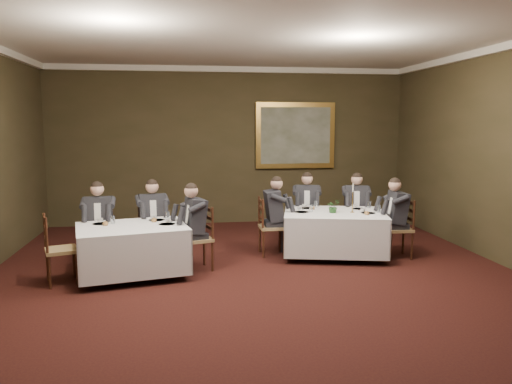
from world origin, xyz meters
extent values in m
plane|color=black|center=(0.00, 0.00, 0.00)|extent=(10.00, 10.00, 0.00)
cube|color=silver|center=(0.00, 0.00, 3.50)|extent=(8.00, 10.00, 0.10)
cube|color=#342F1A|center=(0.00, 5.00, 1.75)|extent=(8.00, 0.10, 3.50)
cube|color=white|center=(0.00, 4.95, 3.44)|extent=(8.00, 0.10, 0.12)
cube|color=black|center=(1.49, 1.83, 0.73)|extent=(1.86, 1.55, 0.04)
cube|color=white|center=(1.49, 1.83, 0.76)|extent=(1.93, 1.62, 0.02)
cube|color=white|center=(1.49, 1.83, 0.42)|extent=(1.95, 1.65, 0.65)
cube|color=black|center=(-1.81, 1.13, 0.73)|extent=(1.69, 1.41, 0.04)
cube|color=white|center=(-1.81, 1.13, 0.76)|extent=(1.77, 1.48, 0.02)
cube|color=white|center=(-1.81, 1.13, 0.42)|extent=(1.79, 1.50, 0.65)
cube|color=olive|center=(1.24, 2.77, 0.48)|extent=(0.52, 0.50, 0.05)
cube|color=black|center=(1.28, 2.96, 0.73)|extent=(0.38, 0.11, 0.54)
cube|color=black|center=(1.24, 2.77, 0.86)|extent=(0.47, 0.39, 0.55)
sphere|color=#D9A188|center=(1.24, 2.77, 1.24)|extent=(0.25, 0.25, 0.21)
cube|color=olive|center=(2.13, 2.57, 0.48)|extent=(0.53, 0.52, 0.05)
cube|color=black|center=(2.18, 2.75, 0.73)|extent=(0.38, 0.12, 0.54)
cube|color=black|center=(2.13, 2.57, 0.86)|extent=(0.48, 0.40, 0.55)
sphere|color=#D9A188|center=(2.13, 2.57, 1.24)|extent=(0.26, 0.26, 0.21)
cube|color=olive|center=(0.45, 2.07, 0.48)|extent=(0.43, 0.45, 0.05)
cube|color=black|center=(0.26, 2.06, 0.73)|extent=(0.04, 0.38, 0.54)
cube|color=black|center=(0.45, 2.07, 0.86)|extent=(0.32, 0.42, 0.55)
sphere|color=#D9A188|center=(0.45, 2.07, 1.24)|extent=(0.21, 0.21, 0.21)
cube|color=olive|center=(2.54, 1.59, 0.48)|extent=(0.44, 0.46, 0.05)
cube|color=black|center=(2.73, 1.58, 0.73)|extent=(0.05, 0.38, 0.54)
cube|color=black|center=(2.54, 1.59, 0.86)|extent=(0.33, 0.43, 0.55)
sphere|color=#D9A188|center=(2.54, 1.59, 1.24)|extent=(0.22, 0.22, 0.21)
cube|color=olive|center=(-2.39, 1.81, 0.48)|extent=(0.46, 0.44, 0.05)
cube|color=black|center=(-2.40, 2.00, 0.73)|extent=(0.38, 0.05, 0.54)
cube|color=black|center=(-2.39, 1.81, 0.86)|extent=(0.44, 0.33, 0.55)
sphere|color=#D9A188|center=(-2.39, 1.81, 1.24)|extent=(0.22, 0.22, 0.21)
cube|color=olive|center=(-1.56, 1.99, 0.48)|extent=(0.52, 0.50, 0.05)
cube|color=black|center=(-1.60, 2.18, 0.73)|extent=(0.38, 0.11, 0.54)
cube|color=black|center=(-1.56, 1.99, 0.86)|extent=(0.47, 0.39, 0.55)
sphere|color=#D9A188|center=(-1.56, 1.99, 1.24)|extent=(0.25, 0.25, 0.21)
cube|color=olive|center=(-0.85, 1.33, 0.48)|extent=(0.53, 0.54, 0.05)
cube|color=black|center=(-0.67, 1.39, 0.73)|extent=(0.14, 0.37, 0.54)
cube|color=black|center=(-0.85, 1.33, 0.86)|extent=(0.42, 0.49, 0.55)
sphere|color=#D9A188|center=(-0.85, 1.33, 1.24)|extent=(0.26, 0.26, 0.21)
cube|color=olive|center=(-2.77, 0.92, 0.48)|extent=(0.53, 0.55, 0.05)
cube|color=black|center=(-2.95, 0.86, 0.73)|extent=(0.15, 0.37, 0.54)
imported|color=#2D5926|center=(1.45, 1.76, 0.89)|extent=(0.28, 0.26, 0.24)
cylinder|color=#AB8234|center=(1.78, 1.74, 0.78)|extent=(0.07, 0.07, 0.02)
cylinder|color=#AB8234|center=(1.78, 1.74, 0.96)|extent=(0.02, 0.02, 0.34)
cylinder|color=white|center=(1.78, 1.74, 1.20)|extent=(0.02, 0.02, 0.15)
cylinder|color=white|center=(1.13, 2.28, 0.77)|extent=(0.25, 0.25, 0.01)
cylinder|color=white|center=(1.13, 2.43, 0.80)|extent=(0.08, 0.08, 0.05)
cylinder|color=white|center=(1.30, 2.28, 0.83)|extent=(0.06, 0.06, 0.14)
cylinder|color=white|center=(-2.29, 1.36, 0.77)|extent=(0.25, 0.25, 0.01)
cylinder|color=white|center=(-2.29, 1.51, 0.80)|extent=(0.08, 0.08, 0.05)
cylinder|color=white|center=(-2.12, 1.36, 0.83)|extent=(0.06, 0.06, 0.14)
cube|color=tan|center=(1.49, 4.94, 1.99)|extent=(1.82, 0.08, 1.49)
cube|color=#4F5538|center=(1.49, 4.90, 1.99)|extent=(1.60, 0.01, 1.27)
camera|label=1|loc=(-1.01, -6.26, 2.26)|focal=35.00mm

